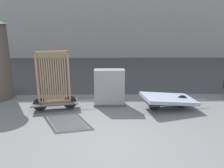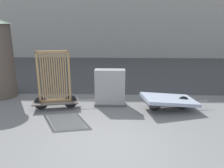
# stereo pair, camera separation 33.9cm
# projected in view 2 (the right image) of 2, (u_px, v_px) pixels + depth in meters

# --- Properties ---
(ground_plane) EXTENTS (60.00, 60.00, 0.00)m
(ground_plane) POSITION_uv_depth(u_px,v_px,m) (109.00, 147.00, 5.41)
(ground_plane) COLOR slate
(road_strip) EXTENTS (56.00, 10.18, 0.01)m
(road_strip) POSITION_uv_depth(u_px,v_px,m) (115.00, 70.00, 14.27)
(road_strip) COLOR #424244
(road_strip) RESTS_ON ground_plane
(bike_cart_with_bedframe) EXTENTS (2.30, 0.86, 2.08)m
(bike_cart_with_bedframe) POSITION_uv_depth(u_px,v_px,m) (55.00, 88.00, 7.63)
(bike_cart_with_bedframe) COLOR #4C4742
(bike_cart_with_bedframe) RESTS_ON ground_plane
(bike_cart_with_mattress) EXTENTS (2.47, 1.39, 0.55)m
(bike_cart_with_mattress) POSITION_uv_depth(u_px,v_px,m) (169.00, 100.00, 7.62)
(bike_cart_with_mattress) COLOR #4C4742
(bike_cart_with_mattress) RESTS_ON ground_plane
(utility_cabinet) EXTENTS (1.15, 0.46, 1.36)m
(utility_cabinet) POSITION_uv_depth(u_px,v_px,m) (110.00, 89.00, 8.01)
(utility_cabinet) COLOR #4C4C4C
(utility_cabinet) RESTS_ON ground_plane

